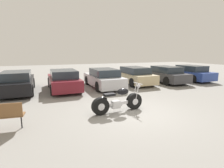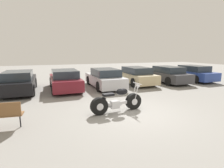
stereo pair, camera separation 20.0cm
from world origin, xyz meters
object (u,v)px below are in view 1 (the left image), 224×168
Objects in this scene: parked_car_blue at (189,73)px; parked_car_maroon at (64,80)px; parked_car_dark_grey at (165,74)px; parked_car_black at (17,82)px; parked_car_champagne at (134,76)px; motorcycle at (118,101)px; parked_car_silver at (103,78)px.

parked_car_maroon is at bearing 179.83° from parked_car_blue.
parked_car_black is at bearing 178.68° from parked_car_dark_grey.
parked_car_black and parked_car_champagne have the same top height.
parked_car_blue is (9.14, 5.18, 0.19)m from motorcycle.
parked_car_maroon and parked_car_blue have the same top height.
motorcycle is 0.53× the size of parked_car_champagne.
parked_car_champagne is (2.65, 0.48, 0.00)m from parked_car_silver.
parked_car_champagne and parked_car_dark_grey have the same top height.
parked_car_champagne is (5.30, 0.31, 0.00)m from parked_car_maroon.
motorcycle is 6.72m from parked_car_champagne.
parked_car_maroon is 10.61m from parked_car_blue.
motorcycle is 0.53× the size of parked_car_silver.
parked_car_champagne is at bearing 172.33° from parked_car_dark_grey.
parked_car_maroon is 1.00× the size of parked_car_dark_grey.
parked_car_silver and parked_car_dark_grey have the same top height.
parked_car_blue is at bearing -0.98° from parked_car_black.
parked_car_silver and parked_car_champagne have the same top height.
parked_car_blue is (13.26, -0.23, 0.00)m from parked_car_black.
parked_car_champagne is at bearing 176.34° from parked_car_blue.
motorcycle is 0.53× the size of parked_car_maroon.
parked_car_silver is 5.30m from parked_car_dark_grey.
parked_car_black is 13.26m from parked_car_blue.
parked_car_black is 1.00× the size of parked_car_dark_grey.
parked_car_silver is at bearing -3.67° from parked_car_maroon.
parked_car_black is 1.00× the size of parked_car_champagne.
parked_car_black and parked_car_silver have the same top height.
parked_car_maroon and parked_car_champagne have the same top height.
parked_car_silver is 1.00× the size of parked_car_blue.
parked_car_black reaches higher than motorcycle.
parked_car_dark_grey is at bearing 38.51° from motorcycle.
motorcycle is 6.80m from parked_car_black.
parked_car_maroon is at bearing 176.33° from parked_car_silver.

